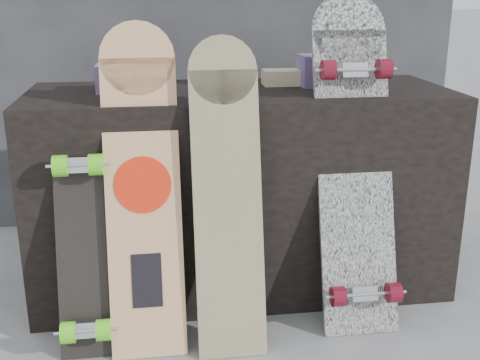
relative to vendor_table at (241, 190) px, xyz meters
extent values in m
plane|color=slate|center=(0.00, -0.50, -0.40)|extent=(60.00, 60.00, 0.00)
cube|color=black|center=(0.00, 0.00, 0.00)|extent=(1.60, 0.60, 0.80)
cube|color=#2E2E32|center=(0.00, 0.85, 0.70)|extent=(2.40, 0.20, 2.20)
cube|color=#4A3D7C|center=(-0.45, 0.02, 0.45)|extent=(0.18, 0.12, 0.10)
cube|color=#4A3D7C|center=(0.31, 0.05, 0.46)|extent=(0.14, 0.14, 0.12)
cube|color=#D1B78C|center=(0.21, 0.09, 0.43)|extent=(0.22, 0.10, 0.06)
cube|color=tan|center=(-0.38, -0.36, 0.07)|extent=(0.25, 0.29, 0.95)
cylinder|color=tan|center=(-0.38, -0.22, 0.55)|extent=(0.25, 0.08, 0.24)
cylinder|color=red|center=(-0.38, -0.35, 0.15)|extent=(0.19, 0.06, 0.18)
cube|color=black|center=(-0.38, -0.44, -0.15)|extent=(0.10, 0.05, 0.17)
cube|color=beige|center=(-0.10, -0.42, 0.06)|extent=(0.23, 0.26, 0.92)
cylinder|color=beige|center=(-0.10, -0.29, 0.52)|extent=(0.23, 0.07, 0.22)
cube|color=white|center=(0.37, -0.30, 0.11)|extent=(0.27, 0.35, 1.03)
cylinder|color=white|center=(0.37, -0.14, 0.63)|extent=(0.27, 0.10, 0.26)
cube|color=silver|center=(0.37, -0.46, -0.24)|extent=(0.09, 0.04, 0.06)
cylinder|color=#5E0D1C|center=(0.27, -0.48, -0.24)|extent=(0.05, 0.07, 0.07)
cylinder|color=#5E0D1C|center=(0.47, -0.48, -0.24)|extent=(0.05, 0.07, 0.07)
cube|color=silver|center=(0.37, -0.22, 0.50)|extent=(0.09, 0.04, 0.06)
cylinder|color=#5E0D1C|center=(0.27, -0.24, 0.50)|extent=(0.05, 0.07, 0.07)
cylinder|color=#5E0D1C|center=(0.47, -0.24, 0.50)|extent=(0.05, 0.07, 0.07)
cube|color=black|center=(-0.58, -0.37, -0.04)|extent=(0.18, 0.23, 0.72)
cylinder|color=black|center=(-0.58, -0.27, 0.31)|extent=(0.18, 0.06, 0.18)
cube|color=silver|center=(-0.58, -0.49, -0.29)|extent=(0.09, 0.04, 0.06)
cylinder|color=#60E21F|center=(-0.63, -0.51, -0.28)|extent=(0.04, 0.07, 0.07)
cylinder|color=#60E21F|center=(-0.52, -0.51, -0.28)|extent=(0.04, 0.07, 0.07)
cube|color=silver|center=(-0.58, -0.33, 0.22)|extent=(0.09, 0.04, 0.06)
cylinder|color=#60E21F|center=(-0.63, -0.35, 0.23)|extent=(0.04, 0.07, 0.07)
cylinder|color=#60E21F|center=(-0.52, -0.35, 0.23)|extent=(0.04, 0.07, 0.07)
camera|label=1|loc=(-0.33, -2.25, 0.77)|focal=45.00mm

